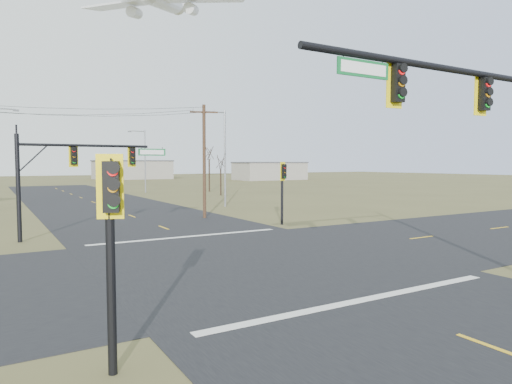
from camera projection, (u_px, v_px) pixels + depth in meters
ground at (249, 259)px, 21.39m from camera, size 320.00×320.00×0.00m
road_ew at (249, 259)px, 21.39m from camera, size 160.00×14.00×0.02m
road_ns at (249, 259)px, 21.39m from camera, size 14.00×160.00×0.02m
stop_bar_near at (363, 300)px, 14.94m from camera, size 12.00×0.40×0.01m
stop_bar_far at (188, 236)px, 27.82m from camera, size 12.00×0.40×0.01m
mast_arm_near at (492, 125)px, 15.11m from camera, size 11.54×0.45×7.96m
mast_arm_far at (78, 164)px, 27.37m from camera, size 8.82×0.51×6.17m
pedestal_signal_ne at (283, 179)px, 33.09m from camera, size 0.66×0.57×4.60m
pedestal_signal_sw at (111, 217)px, 9.43m from camera, size 0.67×0.59×4.73m
utility_pole_near at (204, 159)px, 37.04m from camera, size 2.17×0.84×9.22m
streetlight_a at (223, 153)px, 46.79m from camera, size 2.76×0.44×9.86m
streetlight_b at (144, 158)px, 68.43m from camera, size 2.62×0.24×9.45m
bare_tree_c at (221, 162)px, 63.23m from camera, size 2.88×2.88×5.99m
bare_tree_d at (209, 152)px, 71.35m from camera, size 3.53×3.53×7.69m
warehouse_mid at (132, 170)px, 128.39m from camera, size 20.00×12.00×5.00m
warehouse_right at (270, 171)px, 122.20m from camera, size 18.00×10.00×4.50m
jet_airliner at (163, 0)px, 85.04m from camera, size 29.43×29.55×13.23m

